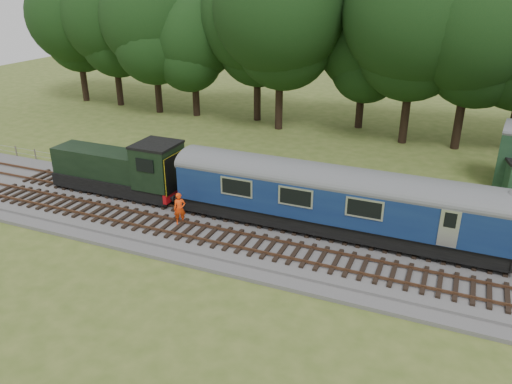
% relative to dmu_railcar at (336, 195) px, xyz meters
% --- Properties ---
extents(ground, '(120.00, 120.00, 0.00)m').
position_rel_dmu_railcar_xyz_m(ground, '(-4.70, -1.40, -2.61)').
color(ground, '#475D22').
rests_on(ground, ground).
extents(ballast, '(70.00, 7.00, 0.35)m').
position_rel_dmu_railcar_xyz_m(ballast, '(-4.70, -1.40, -2.43)').
color(ballast, '#4C4C4F').
rests_on(ballast, ground).
extents(track_north, '(67.20, 2.40, 0.21)m').
position_rel_dmu_railcar_xyz_m(track_north, '(-4.70, -0.00, -2.19)').
color(track_north, black).
rests_on(track_north, ballast).
extents(track_south, '(67.20, 2.40, 0.21)m').
position_rel_dmu_railcar_xyz_m(track_south, '(-4.70, -3.00, -2.19)').
color(track_south, black).
rests_on(track_south, ballast).
extents(fence, '(64.00, 0.12, 1.00)m').
position_rel_dmu_railcar_xyz_m(fence, '(-4.70, 3.10, -2.61)').
color(fence, '#6B6054').
rests_on(fence, ground).
extents(tree_line, '(70.00, 8.00, 18.00)m').
position_rel_dmu_railcar_xyz_m(tree_line, '(-4.70, 20.60, -2.61)').
color(tree_line, black).
rests_on(tree_line, ground).
extents(dmu_railcar, '(18.05, 2.86, 3.88)m').
position_rel_dmu_railcar_xyz_m(dmu_railcar, '(0.00, 0.00, 0.00)').
color(dmu_railcar, black).
rests_on(dmu_railcar, ground).
extents(shunter_loco, '(8.91, 2.60, 3.38)m').
position_rel_dmu_railcar_xyz_m(shunter_loco, '(-13.93, 0.00, -0.63)').
color(shunter_loco, black).
rests_on(shunter_loco, ground).
extents(worker, '(0.82, 0.76, 1.87)m').
position_rel_dmu_railcar_xyz_m(worker, '(-8.34, -2.35, -1.32)').
color(worker, '#FF420D').
rests_on(worker, ballast).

